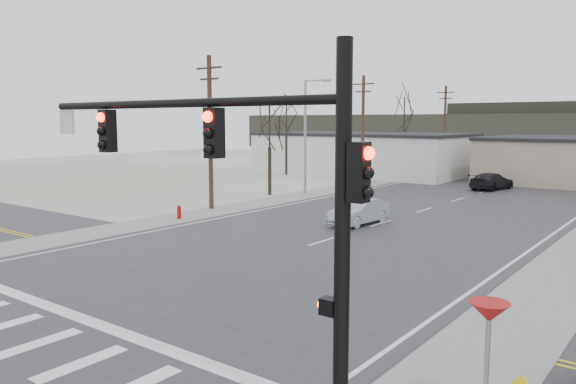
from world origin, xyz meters
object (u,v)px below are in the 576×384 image
at_px(traffic_signal_mast, 256,183).
at_px(car_far_b, 508,169).
at_px(car_far_a, 491,181).
at_px(sedan_crossing, 359,211).
at_px(fire_hydrant, 179,212).

xyz_separation_m(traffic_signal_mast, car_far_b, (-10.05, 52.37, -3.88)).
xyz_separation_m(car_far_a, car_far_b, (-2.15, 12.38, 0.05)).
relative_size(traffic_signal_mast, sedan_crossing, 2.05).
xyz_separation_m(fire_hydrant, sedan_crossing, (9.32, 5.00, 0.31)).
bearing_deg(traffic_signal_mast, car_far_b, 100.86).
distance_m(fire_hydrant, sedan_crossing, 10.58).
distance_m(traffic_signal_mast, car_far_b, 53.47).
distance_m(fire_hydrant, car_far_b, 39.01).
bearing_deg(car_far_a, traffic_signal_mast, 111.64).
distance_m(traffic_signal_mast, sedan_crossing, 21.48).
height_order(fire_hydrant, sedan_crossing, sedan_crossing).
height_order(fire_hydrant, car_far_b, car_far_b).
relative_size(traffic_signal_mast, car_far_a, 1.84).
height_order(fire_hydrant, car_far_a, car_far_a).
height_order(traffic_signal_mast, car_far_b, traffic_signal_mast).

